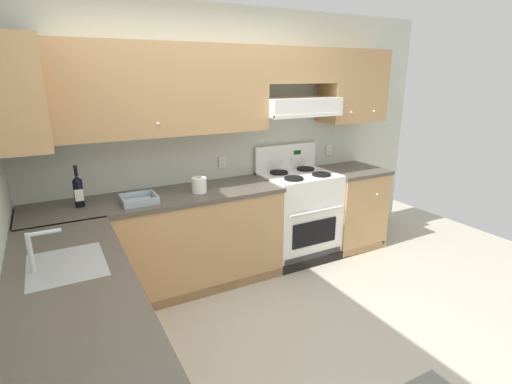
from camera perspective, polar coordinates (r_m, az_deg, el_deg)
name	(u,v)px	position (r m, az deg, el deg)	size (l,w,h in m)	color
ground_plane	(277,354)	(3.04, 3.05, -22.51)	(7.04, 7.04, 0.00)	#B2AA99
wall_back	(233,122)	(3.91, -3.41, 10.23)	(4.68, 0.57, 2.55)	beige
counter_back_run	(215,235)	(3.79, -6.03, -6.20)	(3.60, 0.65, 0.91)	tan
counter_left_run	(82,357)	(2.47, -24.13, -21.20)	(0.63, 1.91, 1.13)	tan
stove	(298,215)	(4.22, 6.20, -3.35)	(0.76, 0.62, 1.20)	white
wine_bottle	(78,190)	(3.39, -24.53, 0.22)	(0.07, 0.08, 0.34)	black
bowl	(139,200)	(3.36, -16.71, -1.15)	(0.28, 0.26, 0.06)	#9EADB7
paper_towel_roll	(199,185)	(3.52, -8.31, 1.03)	(0.13, 0.13, 0.14)	white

